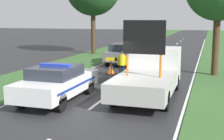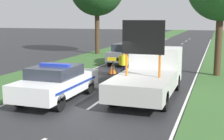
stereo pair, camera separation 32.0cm
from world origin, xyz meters
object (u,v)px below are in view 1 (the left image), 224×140
work_truck (150,74)px  queued_car_sedan_silver (143,47)px  queued_car_suv_grey (123,53)px  pedestrian_civilian (139,63)px  police_officer (122,63)px  road_barrier (133,61)px  police_car (57,82)px  traffic_cone_near_police (85,76)px  traffic_cone_centre_front (111,68)px

work_truck → queued_car_sedan_silver: bearing=-79.4°
work_truck → queued_car_suv_grey: work_truck is taller
queued_car_suv_grey → pedestrian_civilian: bearing=114.5°
police_officer → pedestrian_civilian: pedestrian_civilian is taller
pedestrian_civilian → queued_car_sedan_silver: size_ratio=0.36×
road_barrier → police_officer: size_ratio=2.18×
police_car → traffic_cone_near_police: size_ratio=6.73×
work_truck → road_barrier: 4.54m
road_barrier → traffic_cone_centre_front: size_ratio=4.72×
pedestrian_civilian → queued_car_sedan_silver: bearing=92.3°
road_barrier → police_officer: (-0.45, -0.81, 0.01)m
pedestrian_civilian → traffic_cone_near_police: 3.09m
road_barrier → traffic_cone_near_police: (-2.06, -2.37, -0.56)m
police_officer → traffic_cone_near_police: (-1.61, -1.56, -0.58)m
work_truck → queued_car_sedan_silver: (-3.39, 14.64, -0.17)m
traffic_cone_centre_front → police_officer: bearing=-48.9°
road_barrier → traffic_cone_centre_front: bearing=163.1°
traffic_cone_near_police → traffic_cone_centre_front: size_ratio=0.96×
police_officer → traffic_cone_centre_front: size_ratio=2.16×
pedestrian_civilian → queued_car_sedan_silver: 11.46m
road_barrier → queued_car_suv_grey: bearing=110.5°
work_truck → police_officer: work_truck is taller
police_car → work_truck: work_truck is taller
work_truck → queued_car_suv_grey: size_ratio=1.35×
police_car → work_truck: 4.05m
police_car → queued_car_sedan_silver: bearing=95.6°
police_officer → traffic_cone_centre_front: (-1.05, 1.20, -0.56)m
police_car → queued_car_sedan_silver: size_ratio=1.08×
queued_car_suv_grey → queued_car_sedan_silver: bearing=-92.7°
queued_car_suv_grey → work_truck: bearing=112.8°
queued_car_sedan_silver → work_truck: bearing=103.0°
police_car → work_truck: bearing=36.0°
traffic_cone_centre_front → pedestrian_civilian: bearing=-30.2°
road_barrier → queued_car_sedan_silver: size_ratio=0.79×
queued_car_suv_grey → police_car: bearing=90.9°
road_barrier → queued_car_suv_grey: 4.90m
police_car → pedestrian_civilian: bearing=73.4°
queued_car_sedan_silver → traffic_cone_centre_front: bearing=90.7°
police_car → traffic_cone_near_police: 3.87m
road_barrier → police_officer: police_officer is taller
pedestrian_civilian → queued_car_sedan_silver: (-2.14, 11.25, -0.10)m
queued_car_suv_grey → queued_car_sedan_silver: queued_car_sedan_silver is taller
traffic_cone_near_police → queued_car_suv_grey: size_ratio=0.17×
work_truck → traffic_cone_near_police: work_truck is taller
pedestrian_civilian → traffic_cone_near_police: (-2.59, -1.58, -0.58)m
traffic_cone_centre_front → queued_car_suv_grey: size_ratio=0.17×
pedestrian_civilian → queued_car_suv_grey: 5.83m
road_barrier → traffic_cone_centre_front: (-1.50, 0.39, -0.55)m
police_car → queued_car_suv_grey: (-0.17, 10.72, 0.04)m
police_officer → pedestrian_civilian: size_ratio=0.99×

